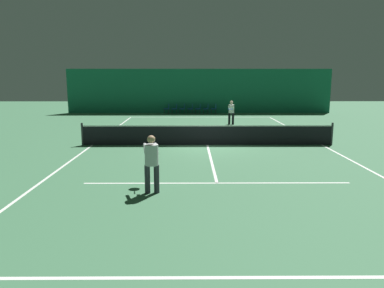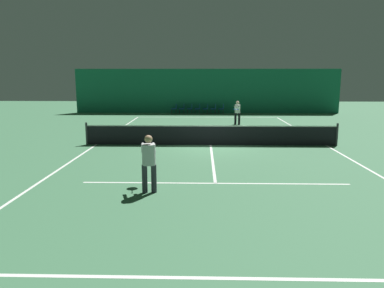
% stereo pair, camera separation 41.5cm
% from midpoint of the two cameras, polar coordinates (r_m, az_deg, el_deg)
% --- Properties ---
extents(ground_plane, '(60.00, 60.00, 0.00)m').
position_cam_midpoint_polar(ground_plane, '(17.89, 1.68, -0.16)').
color(ground_plane, '#3D704C').
extents(backdrop_curtain, '(23.00, 0.12, 3.82)m').
position_cam_midpoint_polar(backdrop_curtain, '(32.95, 0.75, 8.07)').
color(backdrop_curtain, '#196B4C').
rests_on(backdrop_curtain, ground).
extents(court_line_baseline_far, '(11.00, 0.10, 0.00)m').
position_cam_midpoint_polar(court_line_baseline_far, '(29.67, 0.87, 4.10)').
color(court_line_baseline_far, white).
rests_on(court_line_baseline_far, ground).
extents(court_line_baseline_near, '(11.00, 0.10, 0.00)m').
position_cam_midpoint_polar(court_line_baseline_near, '(6.60, 5.58, -19.62)').
color(court_line_baseline_near, white).
rests_on(court_line_baseline_near, ground).
extents(court_line_service_far, '(8.25, 0.10, 0.00)m').
position_cam_midpoint_polar(court_line_service_far, '(24.21, 1.15, 2.65)').
color(court_line_service_far, white).
rests_on(court_line_service_far, ground).
extents(court_line_service_near, '(8.25, 0.10, 0.00)m').
position_cam_midpoint_polar(court_line_service_near, '(11.67, 2.80, -5.97)').
color(court_line_service_near, white).
rests_on(court_line_service_near, ground).
extents(court_line_sideline_left, '(0.10, 23.80, 0.00)m').
position_cam_midpoint_polar(court_line_sideline_left, '(18.53, -15.57, -0.17)').
color(court_line_sideline_left, white).
rests_on(court_line_sideline_left, ground).
extents(court_line_sideline_right, '(0.10, 23.80, 0.00)m').
position_cam_midpoint_polar(court_line_sideline_right, '(18.91, 18.59, -0.12)').
color(court_line_sideline_right, white).
rests_on(court_line_sideline_right, ground).
extents(court_line_centre, '(0.10, 12.80, 0.00)m').
position_cam_midpoint_polar(court_line_centre, '(17.89, 1.68, -0.15)').
color(court_line_centre, white).
rests_on(court_line_centre, ground).
extents(tennis_net, '(12.00, 0.10, 1.07)m').
position_cam_midpoint_polar(tennis_net, '(17.81, 1.69, 1.46)').
color(tennis_net, black).
rests_on(tennis_net, ground).
extents(player_near, '(0.59, 1.39, 1.66)m').
position_cam_midpoint_polar(player_near, '(10.59, -7.31, -2.35)').
color(player_near, '#2D2D38').
rests_on(player_near, ground).
extents(player_far, '(0.57, 1.36, 1.60)m').
position_cam_midpoint_polar(player_far, '(25.29, 5.53, 5.06)').
color(player_far, black).
rests_on(player_far, ground).
extents(courtside_chair_0, '(0.44, 0.44, 0.84)m').
position_cam_midpoint_polar(courtside_chair_0, '(32.56, -4.15, 5.50)').
color(courtside_chair_0, '#2D2D2D').
rests_on(courtside_chair_0, ground).
extents(courtside_chair_1, '(0.44, 0.44, 0.84)m').
position_cam_midpoint_polar(courtside_chair_1, '(32.52, -2.95, 5.50)').
color(courtside_chair_1, '#2D2D2D').
rests_on(courtside_chair_1, ground).
extents(courtside_chair_2, '(0.44, 0.44, 0.84)m').
position_cam_midpoint_polar(courtside_chair_2, '(32.50, -1.74, 5.51)').
color(courtside_chair_2, '#2D2D2D').
rests_on(courtside_chair_2, ground).
extents(courtside_chair_3, '(0.44, 0.44, 0.84)m').
position_cam_midpoint_polar(courtside_chair_3, '(32.49, -0.54, 5.51)').
color(courtside_chair_3, '#2D2D2D').
rests_on(courtside_chair_3, ground).
extents(courtside_chair_4, '(0.44, 0.44, 0.84)m').
position_cam_midpoint_polar(courtside_chair_4, '(32.49, 0.67, 5.51)').
color(courtside_chair_4, '#2D2D2D').
rests_on(courtside_chair_4, ground).
extents(courtside_chair_5, '(0.44, 0.44, 0.84)m').
position_cam_midpoint_polar(courtside_chair_5, '(32.51, 1.87, 5.51)').
color(courtside_chair_5, '#2D2D2D').
rests_on(courtside_chair_5, ground).
extents(courtside_chair_6, '(0.44, 0.44, 0.84)m').
position_cam_midpoint_polar(courtside_chair_6, '(32.55, 3.08, 5.51)').
color(courtside_chair_6, '#2D2D2D').
rests_on(courtside_chair_6, ground).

